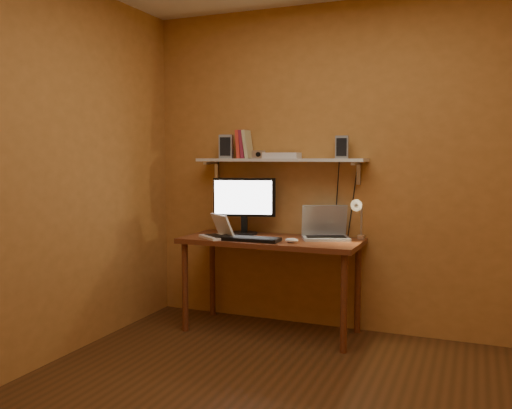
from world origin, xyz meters
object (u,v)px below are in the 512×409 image
at_px(monitor, 244,203).
at_px(netbook, 219,231).
at_px(laptop, 325,230).
at_px(shelf_camera, 258,154).
at_px(keyboard, 249,239).
at_px(speaker_left, 226,147).
at_px(wall_shelf, 280,160).
at_px(desk, 271,249).
at_px(speaker_right, 342,147).
at_px(desk_lamp, 359,214).
at_px(router, 282,156).
at_px(mouse, 292,240).

bearing_deg(monitor, netbook, -125.28).
bearing_deg(laptop, shelf_camera, 158.90).
relative_size(laptop, netbook, 1.32).
distance_m(keyboard, speaker_left, 0.87).
xyz_separation_m(wall_shelf, laptop, (0.39, -0.04, -0.54)).
relative_size(desk, keyboard, 2.88).
bearing_deg(speaker_right, speaker_left, 171.60).
xyz_separation_m(wall_shelf, speaker_right, (0.51, 0.01, 0.10)).
distance_m(netbook, keyboard, 0.27).
bearing_deg(wall_shelf, netbook, -139.19).
xyz_separation_m(monitor, netbook, (-0.10, -0.27, -0.21)).
xyz_separation_m(keyboard, desk_lamp, (0.78, 0.30, 0.20)).
bearing_deg(speaker_right, monitor, 176.11).
xyz_separation_m(desk_lamp, speaker_left, (-1.14, 0.06, 0.51)).
distance_m(desk_lamp, speaker_left, 1.25).
bearing_deg(router, keyboard, -112.13).
distance_m(keyboard, router, 0.74).
relative_size(wall_shelf, mouse, 14.28).
bearing_deg(speaker_right, keyboard, -158.23).
bearing_deg(desk_lamp, monitor, 179.76).
relative_size(shelf_camera, router, 0.40).
bearing_deg(keyboard, router, 66.58).
height_order(desk_lamp, shelf_camera, shelf_camera).
distance_m(speaker_right, shelf_camera, 0.67).
bearing_deg(speaker_left, speaker_right, -16.00).
bearing_deg(monitor, router, -5.85).
height_order(desk_lamp, router, router).
bearing_deg(desk, laptop, 21.04).
relative_size(mouse, speaker_right, 0.56).
relative_size(laptop, keyboard, 0.87).
xyz_separation_m(mouse, shelf_camera, (-0.38, 0.28, 0.64)).
height_order(mouse, shelf_camera, shelf_camera).
bearing_deg(netbook, router, 75.06).
height_order(keyboard, desk_lamp, desk_lamp).
distance_m(netbook, mouse, 0.61).
bearing_deg(desk, mouse, -33.75).
bearing_deg(mouse, speaker_right, 35.35).
xyz_separation_m(wall_shelf, keyboard, (-0.12, -0.37, -0.60)).
bearing_deg(router, wall_shelf, 148.53).
height_order(mouse, speaker_right, speaker_right).
bearing_deg(shelf_camera, router, 14.11).
relative_size(netbook, mouse, 3.27).
height_order(wall_shelf, laptop, wall_shelf).
distance_m(netbook, speaker_right, 1.16).
height_order(mouse, router, router).
distance_m(laptop, desk_lamp, 0.30).
bearing_deg(keyboard, shelf_camera, 96.75).
bearing_deg(router, monitor, -170.91).
bearing_deg(wall_shelf, speaker_right, 1.07).
xyz_separation_m(desk_lamp, speaker_right, (-0.15, 0.08, 0.50)).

